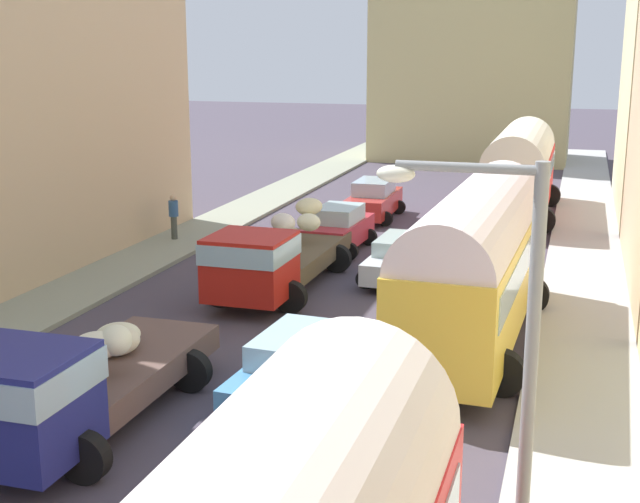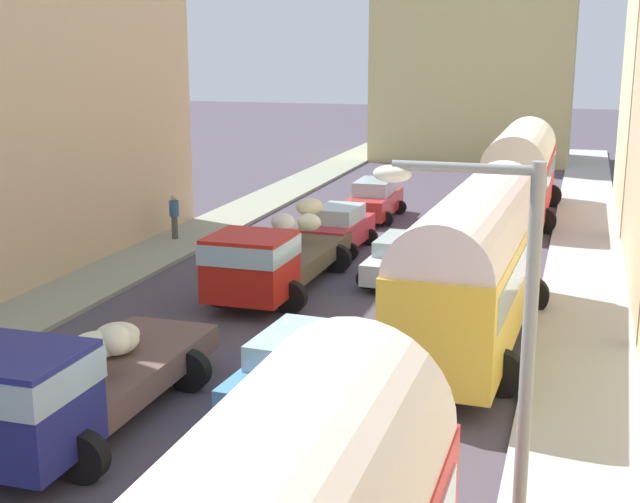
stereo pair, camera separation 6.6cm
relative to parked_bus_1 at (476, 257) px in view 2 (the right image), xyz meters
name	(u,v)px [view 2 (the right image)]	position (x,y,z in m)	size (l,w,h in m)	color
ground_plane	(360,265)	(-4.61, 6.77, -2.21)	(154.00, 154.00, 0.00)	#463E4A
sidewalk_left	(166,249)	(-11.86, 6.77, -2.14)	(2.50, 70.00, 0.14)	gray
sidewalk_right	(584,280)	(2.64, 6.77, -2.14)	(2.50, 70.00, 0.14)	#A5A5A4
building_left_2	(19,78)	(-15.97, 4.68, 3.93)	(5.72, 14.24, 12.29)	tan
distant_church	(474,54)	(-4.61, 35.14, 4.46)	(12.14, 6.68, 18.80)	tan
parked_bus_1	(476,257)	(0.00, 0.00, 0.00)	(3.42, 10.01, 3.98)	yellow
parked_bus_2	(521,167)	(-0.16, 16.78, -0.06)	(3.38, 9.71, 3.94)	red
cargo_truck_0	(64,382)	(-6.54, -7.74, -1.01)	(3.12, 6.96, 2.29)	navy
cargo_truck_1	(272,256)	(-6.23, 2.56, -1.03)	(3.10, 7.73, 2.37)	#B31C14
car_0	(339,229)	(-5.87, 8.58, -1.40)	(2.28, 3.97, 1.62)	#AB2631
car_1	(375,200)	(-6.01, 14.60, -1.38)	(2.25, 4.37, 1.67)	#B02C27
car_3	(299,371)	(-2.89, -4.98, -1.40)	(2.47, 4.46, 1.61)	#4587BD
car_4	(404,258)	(-2.83, 5.34, -1.50)	(2.44, 4.33, 1.39)	silver
pedestrian_1	(174,215)	(-12.12, 8.05, -1.17)	(0.50, 0.50, 1.82)	#464B42
streetlamp_near	(502,370)	(1.61, -11.21, 1.46)	(1.89, 0.28, 6.06)	gray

